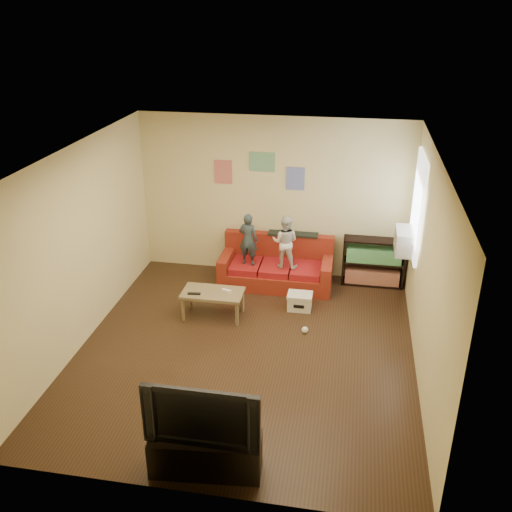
% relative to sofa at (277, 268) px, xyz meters
% --- Properties ---
extents(room_shell, '(4.52, 5.02, 2.72)m').
position_rel_sofa_xyz_m(room_shell, '(-0.13, -2.06, 1.08)').
color(room_shell, '#372415').
rests_on(room_shell, ground).
extents(sofa, '(1.84, 0.85, 0.81)m').
position_rel_sofa_xyz_m(sofa, '(0.00, 0.00, 0.00)').
color(sofa, maroon).
rests_on(sofa, ground).
extents(child_a, '(0.35, 0.26, 0.87)m').
position_rel_sofa_xyz_m(child_a, '(-0.45, -0.16, 0.55)').
color(child_a, '#2C3A40').
rests_on(child_a, sofa).
extents(child_b, '(0.45, 0.36, 0.88)m').
position_rel_sofa_xyz_m(child_b, '(0.15, -0.16, 0.55)').
color(child_b, silver).
rests_on(child_b, sofa).
extents(coffee_table, '(0.91, 0.50, 0.41)m').
position_rel_sofa_xyz_m(coffee_table, '(-0.78, -1.25, 0.08)').
color(coffee_table, olive).
rests_on(coffee_table, ground).
extents(remote, '(0.20, 0.07, 0.02)m').
position_rel_sofa_xyz_m(remote, '(-1.03, -1.37, 0.15)').
color(remote, black).
rests_on(remote, coffee_table).
extents(game_controller, '(0.15, 0.08, 0.03)m').
position_rel_sofa_xyz_m(game_controller, '(-0.58, -1.20, 0.15)').
color(game_controller, white).
rests_on(game_controller, coffee_table).
extents(bookshelf, '(1.00, 0.30, 0.80)m').
position_rel_sofa_xyz_m(bookshelf, '(1.57, 0.24, 0.09)').
color(bookshelf, black).
rests_on(bookshelf, ground).
extents(window, '(0.04, 1.08, 1.48)m').
position_rel_sofa_xyz_m(window, '(2.09, -0.41, 1.37)').
color(window, white).
rests_on(window, room_shell).
extents(ac_unit, '(0.28, 0.55, 0.35)m').
position_rel_sofa_xyz_m(ac_unit, '(1.97, -0.41, 0.81)').
color(ac_unit, '#B7B2A3').
rests_on(ac_unit, window).
extents(artwork_left, '(0.30, 0.01, 0.40)m').
position_rel_sofa_xyz_m(artwork_left, '(-0.98, 0.42, 1.48)').
color(artwork_left, '#D87266').
rests_on(artwork_left, room_shell).
extents(artwork_center, '(0.42, 0.01, 0.32)m').
position_rel_sofa_xyz_m(artwork_center, '(-0.33, 0.42, 1.68)').
color(artwork_center, '#72B27F').
rests_on(artwork_center, room_shell).
extents(artwork_right, '(0.30, 0.01, 0.38)m').
position_rel_sofa_xyz_m(artwork_right, '(0.22, 0.42, 1.43)').
color(artwork_right, '#727FCC').
rests_on(artwork_right, room_shell).
extents(file_box, '(0.38, 0.29, 0.26)m').
position_rel_sofa_xyz_m(file_box, '(0.48, -0.82, -0.14)').
color(file_box, white).
rests_on(file_box, ground).
extents(tv_stand, '(1.15, 0.47, 0.42)m').
position_rel_sofa_xyz_m(tv_stand, '(-0.11, -4.25, -0.06)').
color(tv_stand, black).
rests_on(tv_stand, ground).
extents(television, '(1.16, 0.16, 0.67)m').
position_rel_sofa_xyz_m(television, '(-0.11, -4.25, 0.48)').
color(television, black).
rests_on(television, tv_stand).
extents(tissue, '(0.12, 0.12, 0.10)m').
position_rel_sofa_xyz_m(tissue, '(0.62, -1.49, -0.22)').
color(tissue, white).
rests_on(tissue, ground).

